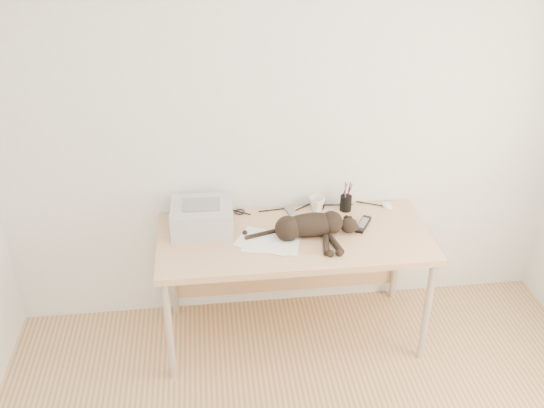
{
  "coord_description": "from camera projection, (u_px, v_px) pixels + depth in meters",
  "views": [
    {
      "loc": [
        -0.48,
        -1.58,
        2.64
      ],
      "look_at": [
        -0.14,
        1.34,
        0.99
      ],
      "focal_mm": 40.0,
      "sensor_mm": 36.0,
      "label": 1
    }
  ],
  "objects": [
    {
      "name": "mug",
      "position": [
        317.0,
        204.0,
        3.79
      ],
      "size": [
        0.14,
        0.14,
        0.09
      ],
      "primitive_type": "imported",
      "rotation": [
        0.0,
        0.0,
        0.64
      ],
      "color": "white",
      "rests_on": "desk"
    },
    {
      "name": "wall_back",
      "position": [
        287.0,
        124.0,
        3.59
      ],
      "size": [
        3.5,
        0.0,
        3.5
      ],
      "primitive_type": "plane",
      "rotation": [
        1.57,
        0.0,
        0.0
      ],
      "color": "white",
      "rests_on": "floor"
    },
    {
      "name": "cat",
      "position": [
        308.0,
        227.0,
        3.51
      ],
      "size": [
        0.67,
        0.31,
        0.15
      ],
      "rotation": [
        0.0,
        0.0,
        0.04
      ],
      "color": "black",
      "rests_on": "desk"
    },
    {
      "name": "desk",
      "position": [
        292.0,
        247.0,
        3.69
      ],
      "size": [
        1.6,
        0.7,
        0.74
      ],
      "color": "#E8B987",
      "rests_on": "floor"
    },
    {
      "name": "printer",
      "position": [
        202.0,
        217.0,
        3.58
      ],
      "size": [
        0.37,
        0.32,
        0.17
      ],
      "color": "#B2B1B7",
      "rests_on": "desk"
    },
    {
      "name": "remote_grey",
      "position": [
        292.0,
        213.0,
        3.76
      ],
      "size": [
        0.09,
        0.18,
        0.02
      ],
      "primitive_type": "cube",
      "rotation": [
        0.0,
        0.0,
        0.25
      ],
      "color": "gray",
      "rests_on": "desk"
    },
    {
      "name": "remote_black",
      "position": [
        363.0,
        224.0,
        3.64
      ],
      "size": [
        0.14,
        0.19,
        0.02
      ],
      "primitive_type": "cube",
      "rotation": [
        0.0,
        0.0,
        -0.54
      ],
      "color": "black",
      "rests_on": "desk"
    },
    {
      "name": "mouse",
      "position": [
        387.0,
        204.0,
        3.85
      ],
      "size": [
        0.08,
        0.11,
        0.03
      ],
      "primitive_type": "ellipsoid",
      "rotation": [
        0.0,
        0.0,
        0.22
      ],
      "color": "white",
      "rests_on": "desk"
    },
    {
      "name": "pen_cup",
      "position": [
        346.0,
        203.0,
        3.79
      ],
      "size": [
        0.07,
        0.07,
        0.19
      ],
      "color": "black",
      "rests_on": "desk"
    },
    {
      "name": "cable_tangle",
      "position": [
        287.0,
        209.0,
        3.81
      ],
      "size": [
        1.36,
        0.08,
        0.01
      ],
      "primitive_type": null,
      "color": "black",
      "rests_on": "desk"
    },
    {
      "name": "papers",
      "position": [
        268.0,
        242.0,
        3.49
      ],
      "size": [
        0.41,
        0.35,
        0.01
      ],
      "color": "white",
      "rests_on": "desk"
    }
  ]
}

